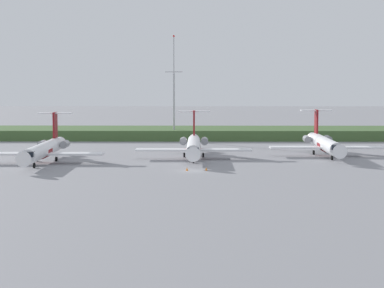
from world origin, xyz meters
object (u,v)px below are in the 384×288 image
Objects in this scene: regional_jet_third at (194,146)px; safety_cone_front_marker at (187,169)px; regional_jet_second at (44,149)px; regional_jet_fourth at (325,143)px; safety_cone_mid_marker at (206,169)px; antenna_mast at (174,97)px.

regional_jet_third is 56.36× the size of safety_cone_front_marker.
safety_cone_front_marker is at bearing -93.16° from regional_jet_third.
regional_jet_second is 1.00× the size of regional_jet_fourth.
regional_jet_third is at bearing 97.06° from safety_cone_mid_marker.
regional_jet_second is 1.16× the size of antenna_mast.
regional_jet_third is at bearing -169.42° from regional_jet_fourth.
antenna_mast reaches higher than regional_jet_second.
regional_jet_third reaches higher than safety_cone_mid_marker.
regional_jet_third is at bearing 14.78° from regional_jet_second.
antenna_mast reaches higher than regional_jet_fourth.
regional_jet_fourth is 1.16× the size of antenna_mast.
regional_jet_second is 32.42m from safety_cone_mid_marker.
safety_cone_front_marker is 3.32m from safety_cone_mid_marker.
safety_cone_front_marker is (-1.03, -18.68, -2.26)m from regional_jet_third.
regional_jet_third is 27.32m from regional_jet_fourth.
antenna_mast is 48.69× the size of safety_cone_mid_marker.
regional_jet_third is 1.00× the size of regional_jet_fourth.
regional_jet_second is 29.42m from safety_cone_front_marker.
regional_jet_second is at bearing -115.32° from antenna_mast.
regional_jet_second is at bearing -167.25° from regional_jet_fourth.
antenna_mast reaches higher than safety_cone_front_marker.
regional_jet_second is 56.36m from regional_jet_fourth.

